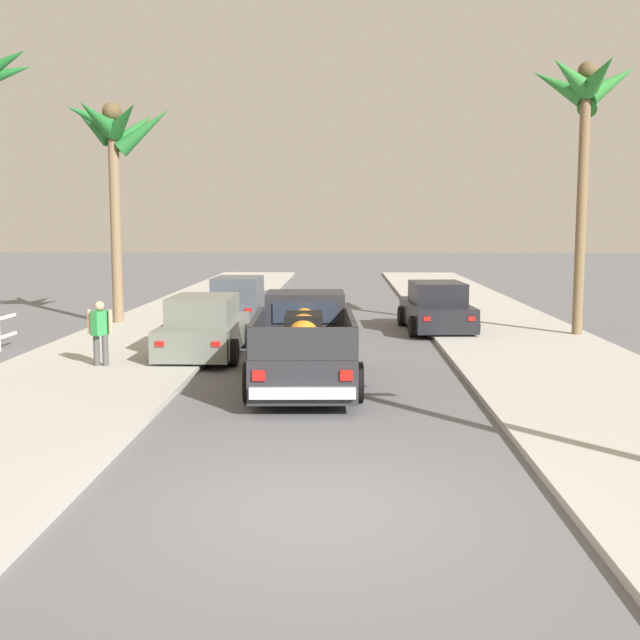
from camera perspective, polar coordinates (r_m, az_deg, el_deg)
The scene contains 12 objects.
ground_plane at distance 9.22m, azimuth -0.41°, elevation -13.85°, with size 160.00×160.00×0.00m, color slate.
sidewalk_left at distance 21.59m, azimuth -13.25°, elevation -1.66°, with size 4.67×60.00×0.12m, color #B2AFA8.
sidewalk_right at distance 21.43m, azimuth 15.02°, elevation -1.78°, with size 4.67×60.00×0.12m, color #B2AFA8.
curb_left at distance 21.37m, azimuth -10.82°, elevation -1.72°, with size 0.16×60.00×0.10m, color silver.
curb_right at distance 21.24m, azimuth 12.56°, elevation -1.82°, with size 0.16×60.00×0.10m, color silver.
pickup_truck at distance 15.74m, azimuth -1.16°, elevation -1.94°, with size 2.36×5.28×1.80m.
car_left_near at distance 19.34m, azimuth -8.64°, elevation -0.61°, with size 2.04×4.27×1.54m.
car_right_near at distance 23.90m, azimuth 8.68°, elevation 0.87°, with size 2.19×4.33×1.54m.
car_left_mid at distance 25.98m, azimuth -6.12°, elevation 1.41°, with size 2.08×4.29×1.54m.
palm_tree_left_fore at distance 25.89m, azimuth -15.05°, elevation 12.87°, with size 3.53×3.66×7.18m.
palm_tree_right_mid at distance 23.58m, azimuth 19.20°, elevation 14.82°, with size 3.11×3.38×7.92m.
pedestrian at distance 17.91m, azimuth -16.08°, elevation -0.78°, with size 0.57×0.44×1.59m.
Camera 1 is at (0.33, -8.60, 3.31)m, focal length 42.89 mm.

